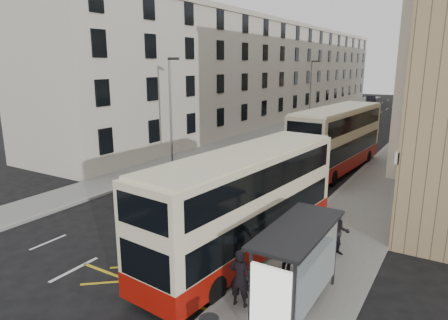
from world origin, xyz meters
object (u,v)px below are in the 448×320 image
Objects in this scene: pedestrian_far at (288,252)px; white_van at (315,118)px; bus_shelter at (298,255)px; car_dark at (371,100)px; double_decker_front at (246,203)px; double_decker_rear at (337,139)px; car_silver at (351,107)px; pedestrian_mid at (338,233)px; street_lamp_near at (171,107)px; pedestrian_near at (240,278)px; car_red at (414,107)px; street_lamp_far at (311,87)px.

white_van is at bearing -43.13° from pedestrian_far.
bus_shelter is 0.87× the size of car_dark.
bus_shelter is 2.47m from pedestrian_far.
pedestrian_far is at bearing -18.22° from double_decker_front.
car_dark is at bearing 88.14° from white_van.
double_decker_rear reaches higher than car_dark.
double_decker_front reaches higher than car_dark.
white_van is 1.21× the size of car_silver.
double_decker_rear is 2.45× the size of car_dark.
pedestrian_mid is 69.45m from car_dark.
pedestrian_far reaches higher than white_van.
pedestrian_far is at bearing -77.36° from car_silver.
double_decker_rear is (10.68, 5.72, -2.26)m from street_lamp_near.
street_lamp_near is at bearing -91.60° from car_silver.
pedestrian_far reaches higher than car_dark.
pedestrian_far is at bearing -75.37° from double_decker_rear.
double_decker_front is 3.99m from pedestrian_near.
street_lamp_near is 1.65× the size of car_dark.
pedestrian_near is 59.25m from car_silver.
double_decker_rear is 18.81m from pedestrian_near.
double_decker_front is 39.61m from white_van.
car_dark is at bearing -91.19° from pedestrian_near.
double_decker_front is at bearing -74.15° from pedestrian_near.
car_red is at bearing 64.52° from white_van.
street_lamp_near is 18.66m from pedestrian_near.
white_van is (-9.53, 23.07, -1.72)m from double_decker_rear.
car_red is (-0.47, 59.37, -1.46)m from double_decker_front.
pedestrian_far is (13.62, -40.43, -3.54)m from street_lamp_far.
car_dark is (-9.58, 69.91, -1.42)m from double_decker_front.
street_lamp_far is 4.24× the size of pedestrian_far.
double_decker_rear is at bearing 93.76° from car_red.
double_decker_rear is at bearing 97.62° from double_decker_front.
pedestrian_far reaches higher than car_silver.
car_dark is (-11.85, 70.89, -0.29)m from pedestrian_far.
street_lamp_near is at bearing -147.53° from double_decker_rear.
street_lamp_far is 4.31m from white_van.
pedestrian_near is 74.22m from car_dark.
double_decker_front is at bearing -83.16° from double_decker_rear.
car_dark is at bearing 90.43° from car_silver.
bus_shelter is 43.38m from white_van.
double_decker_front reaches higher than pedestrian_far.
pedestrian_far is 41.16m from white_van.
bus_shelter is 19.38m from street_lamp_near.
bus_shelter is 74.00m from car_dark.
car_dark is at bearing 86.68° from street_lamp_far.
bus_shelter reaches higher than pedestrian_near.
pedestrian_near is (13.02, -12.90, -3.52)m from street_lamp_near.
double_decker_rear is 6.30× the size of pedestrian_far.
street_lamp_near is 14.97m from double_decker_front.
bus_shelter is at bearing -113.93° from pedestrian_mid.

